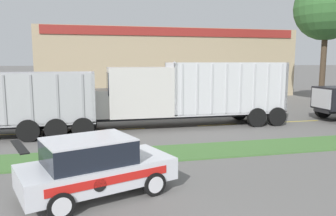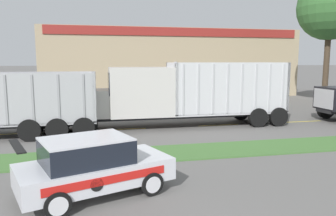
{
  "view_description": "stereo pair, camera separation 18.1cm",
  "coord_description": "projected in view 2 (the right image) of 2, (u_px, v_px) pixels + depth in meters",
  "views": [
    {
      "loc": [
        -2.21,
        -4.03,
        3.59
      ],
      "look_at": [
        0.76,
        8.95,
        1.7
      ],
      "focal_mm": 35.0,
      "sensor_mm": 36.0,
      "label": 1
    },
    {
      "loc": [
        -2.04,
        -4.07,
        3.59
      ],
      "look_at": [
        0.76,
        8.95,
        1.7
      ],
      "focal_mm": 35.0,
      "sensor_mm": 36.0,
      "label": 2
    }
  ],
  "objects": [
    {
      "name": "grass_verge",
      "position": [
        153.0,
        154.0,
        12.74
      ],
      "size": [
        120.0,
        2.19,
        0.06
      ],
      "primitive_type": "cube",
      "color": "#477538",
      "rests_on": "ground_plane"
    },
    {
      "name": "centre_line_3",
      "position": [
        15.0,
        134.0,
        16.39
      ],
      "size": [
        2.4,
        0.14,
        0.01
      ],
      "primitive_type": "cube",
      "color": "yellow",
      "rests_on": "ground_plane"
    },
    {
      "name": "centre_line_4",
      "position": [
        123.0,
        129.0,
        17.51
      ],
      "size": [
        2.4,
        0.14,
        0.01
      ],
      "primitive_type": "cube",
      "color": "yellow",
      "rests_on": "ground_plane"
    },
    {
      "name": "centre_line_5",
      "position": [
        219.0,
        125.0,
        18.63
      ],
      "size": [
        2.4,
        0.14,
        0.01
      ],
      "primitive_type": "cube",
      "color": "yellow",
      "rests_on": "ground_plane"
    },
    {
      "name": "centre_line_6",
      "position": [
        303.0,
        121.0,
        19.75
      ],
      "size": [
        2.4,
        0.14,
        0.01
      ],
      "primitive_type": "cube",
      "color": "yellow",
      "rests_on": "ground_plane"
    },
    {
      "name": "dump_truck_far_right",
      "position": [
        160.0,
        96.0,
        17.88
      ],
      "size": [
        12.24,
        2.58,
        3.58
      ],
      "color": "black",
      "rests_on": "ground_plane"
    },
    {
      "name": "rally_car",
      "position": [
        92.0,
        165.0,
        8.8
      ],
      "size": [
        4.39,
        3.12,
        1.62
      ],
      "color": "silver",
      "rests_on": "ground_plane"
    },
    {
      "name": "store_building_backdrop",
      "position": [
        166.0,
        63.0,
        37.47
      ],
      "size": [
        25.92,
        12.1,
        6.86
      ],
      "color": "tan",
      "rests_on": "ground_plane"
    },
    {
      "name": "tree_behind_centre",
      "position": [
        331.0,
        1.0,
        25.95
      ],
      "size": [
        5.1,
        5.1,
        11.67
      ],
      "color": "#473828",
      "rests_on": "ground_plane"
    }
  ]
}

